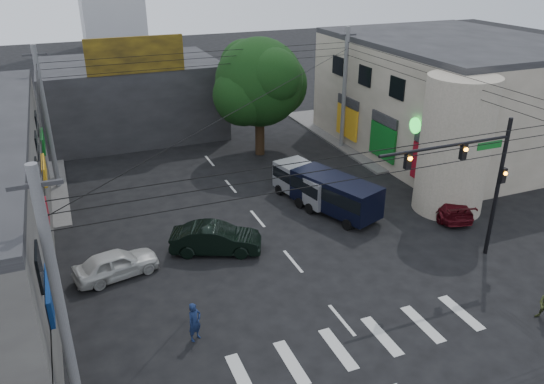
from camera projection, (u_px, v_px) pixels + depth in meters
ground at (310, 282)px, 24.84m from camera, size 160.00×160.00×0.00m
sidewalk_far_right at (406, 128)px, 46.15m from camera, size 16.00×16.00×0.15m
building_right at (450, 97)px, 40.31m from camera, size 14.00×18.00×8.00m
corner_column at (455, 146)px, 30.33m from camera, size 4.00×4.00×8.00m
building_far at (131, 98)px, 44.11m from camera, size 14.00×10.00×6.00m
billboard at (135, 55)px, 38.19m from camera, size 7.00×0.30×2.60m
street_tree at (259, 83)px, 38.25m from camera, size 6.40×6.40×8.70m
traffic_gantry at (474, 171)px, 24.68m from camera, size 7.10×0.35×7.20m
utility_pole_near_left at (61, 310)px, 15.53m from camera, size 0.32×0.32×9.20m
utility_pole_far_left at (47, 120)px, 32.79m from camera, size 0.32×0.32×9.20m
utility_pole_far_right at (344, 90)px, 40.01m from camera, size 0.32×0.32×9.20m
dark_sedan at (216, 239)px, 27.08m from camera, size 4.86×5.74×1.52m
white_compact at (116, 264)px, 25.08m from camera, size 3.20×4.61×1.35m
maroon_sedan at (444, 202)px, 31.20m from camera, size 4.24×5.65×1.37m
silver_minivan at (307, 185)px, 32.65m from camera, size 5.47×3.76×2.03m
navy_van at (335, 196)px, 30.98m from camera, size 6.86×5.62×2.21m
traffic_officer at (195, 322)px, 20.89m from camera, size 0.95×0.92×1.69m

